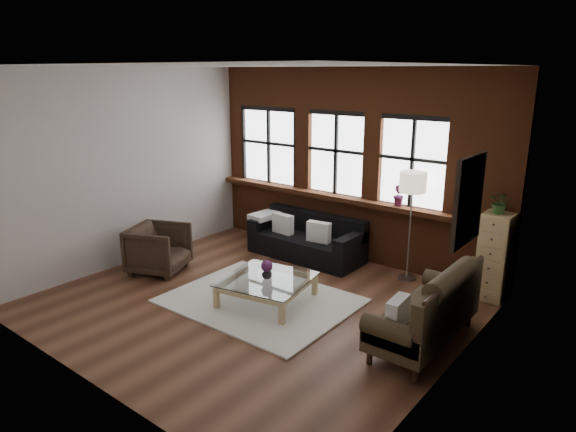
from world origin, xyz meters
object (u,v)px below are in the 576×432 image
Objects in this scene: dark_sofa at (306,237)px; coffee_table at (267,291)px; armchair at (159,249)px; floor_lamp at (410,222)px; vintage_settee at (425,306)px; vase at (267,273)px; drawer_chest at (494,257)px.

dark_sofa is 1.78× the size of coffee_table.
coffee_table is (2.12, 0.19, -0.21)m from armchair.
floor_lamp is at bearing -79.79° from armchair.
dark_sofa is 3.20m from vintage_settee.
coffee_table is at bearing -108.36° from armchair.
floor_lamp reaches higher than armchair.
vase is at bearing -108.36° from armchair.
drawer_chest is 0.68× the size of floor_lamp.
floor_lamp is at bearing 59.91° from vase.
dark_sofa is 1.59× the size of drawer_chest.
coffee_table is 7.43× the size of vase.
vintage_settee is 2.20m from vase.
vintage_settee is 1.79m from drawer_chest.
dark_sofa is at bearing 109.90° from coffee_table.
vase is 3.18m from drawer_chest.
vase is at bearing -172.13° from vintage_settee.
armchair is 2.13m from vase.
coffee_table is at bearing -70.10° from dark_sofa.
drawer_chest is at bearing 40.75° from vase.
armchair is (-1.47, -1.99, 0.02)m from dark_sofa.
floor_lamp is (1.81, 0.20, 0.56)m from dark_sofa.
floor_lamp is (-1.25, -0.08, 0.29)m from drawer_chest.
dark_sofa reaches higher than coffee_table.
drawer_chest is at bearing 82.61° from vintage_settee.
floor_lamp reaches higher than vase.
coffee_table is 0.89× the size of drawer_chest.
vintage_settee is at bearing -27.90° from dark_sofa.
floor_lamp is at bearing 6.30° from dark_sofa.
drawer_chest reaches higher than vintage_settee.
dark_sofa is at bearing -174.85° from drawer_chest.
floor_lamp is (1.16, 2.00, 0.74)m from coffee_table.
dark_sofa is 1.91m from floor_lamp.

